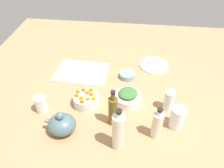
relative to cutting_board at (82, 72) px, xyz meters
The scene contains 32 objects.
tabletop 27.40cm from the cutting_board, 145.93° to the left, with size 190.00×190.00×3.00cm, color #A77B53.
cutting_board is the anchor object (origin of this frame).
plate_tofu 51.02cm from the cutting_board, 164.55° to the right, with size 20.34×20.34×1.20cm, color white.
bowl_greens 41.08cm from the cutting_board, 143.39° to the left, with size 15.36×15.36×5.45cm, color white.
bowl_carrots 30.35cm from the cutting_board, 108.18° to the left, with size 14.62×14.62×6.32cm, color white.
bowl_small_side 31.16cm from the cutting_board, behind, with size 9.83×9.83×3.41cm, color #769F9E.
teapot 49.45cm from the cutting_board, 91.54° to the left, with size 15.88×13.16×13.65cm.
bottle_0 67.27cm from the cutting_board, 136.02° to the left, with size 5.17×5.17×19.02cm.
bottle_1 63.31cm from the cutting_board, 118.77° to the left, with size 5.75×5.75×24.79cm.
bottle_2 49.21cm from the cutting_board, 122.66° to the left, with size 4.90×4.90×22.38cm.
drinking_glass_0 61.95cm from the cutting_board, 154.21° to the left, with size 5.62×5.62×12.30cm, color white.
drinking_glass_1 39.46cm from the cutting_board, 68.96° to the left, with size 6.46×6.46×10.06cm, color white.
drinking_glass_2 70.90cm from the cutting_board, 146.33° to the left, with size 7.47×7.47×12.45cm, color white.
carrot_cube_0 34.30cm from the cutting_board, 109.53° to the left, with size 1.80×1.80×1.80cm, color orange.
carrot_cube_1 29.18cm from the cutting_board, 110.13° to the left, with size 1.80×1.80×1.80cm, color orange.
carrot_cube_2 30.85cm from the cutting_board, 98.39° to the left, with size 1.80×1.80×1.80cm, color orange.
carrot_cube_3 27.78cm from the cutting_board, 99.79° to the left, with size 1.80×1.80×1.80cm, color orange.
carrot_cube_4 31.06cm from the cutting_board, 114.41° to the left, with size 1.80×1.80×1.80cm, color orange.
carrot_cube_5 27.67cm from the cutting_board, 115.72° to the left, with size 1.80×1.80×1.80cm, color orange.
carrot_cube_6 34.88cm from the cutting_board, 114.82° to the left, with size 1.80×1.80×1.80cm, color orange.
carrot_cube_7 26.59cm from the cutting_board, 106.14° to the left, with size 1.80×1.80×1.80cm, color orange.
carrot_cube_8 32.76cm from the cutting_board, 103.24° to the left, with size 1.80×1.80×1.80cm, color orange.
carrot_cube_9 35.76cm from the cutting_board, 103.91° to the left, with size 1.80×1.80×1.80cm, color orange.
chopped_greens_mound 41.54cm from the cutting_board, 143.39° to the left, with size 11.06×10.66×3.17cm, color #3A6E35.
tofu_cube_0 49.01cm from the cutting_board, 162.55° to the right, with size 2.20×2.20×2.20cm, color white.
tofu_cube_1 54.03cm from the cutting_board, 168.21° to the right, with size 2.20×2.20×2.20cm, color white.
tofu_cube_2 49.80cm from the cutting_board, 166.87° to the right, with size 2.20×2.20×2.20cm, color white.
tofu_cube_3 53.58cm from the cutting_board, 163.50° to the right, with size 2.20×2.20×2.20cm, color white.
dumpling_0 11.52cm from the cutting_board, 22.69° to the left, with size 5.43×5.35×2.09cm, color beige.
dumpling_1 10.78cm from the cutting_board, behind, with size 4.03×3.97×2.65cm, color beige.
dumpling_2 7.89cm from the cutting_board, 119.24° to the left, with size 4.17×3.56×2.11cm, color beige.
dumpling_3 12.53cm from the cutting_board, 24.89° to the right, with size 5.07×4.93×3.04cm, color beige.
Camera 1 is at (-11.83, 101.69, 95.34)cm, focal length 35.63 mm.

